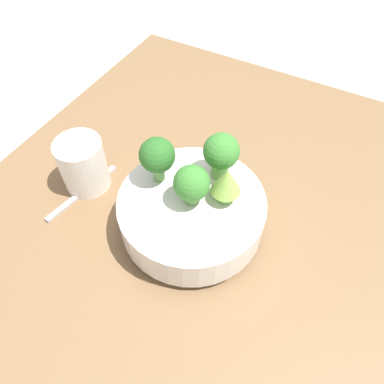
# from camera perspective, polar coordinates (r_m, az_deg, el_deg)

# --- Properties ---
(ground_plane) EXTENTS (6.00, 6.00, 0.00)m
(ground_plane) POSITION_cam_1_polar(r_m,az_deg,el_deg) (0.70, -1.58, -6.51)
(ground_plane) COLOR #ADA89E
(table) EXTENTS (1.04, 0.78, 0.04)m
(table) POSITION_cam_1_polar(r_m,az_deg,el_deg) (0.68, -1.62, -5.58)
(table) COLOR brown
(table) RESTS_ON ground_plane
(bowl) EXTENTS (0.24, 0.24, 0.08)m
(bowl) POSITION_cam_1_polar(r_m,az_deg,el_deg) (0.62, 0.00, -3.05)
(bowl) COLOR silver
(bowl) RESTS_ON table
(romanesco_piece_far) EXTENTS (0.05, 0.05, 0.07)m
(romanesco_piece_far) POSITION_cam_1_polar(r_m,az_deg,el_deg) (0.57, 5.26, 1.49)
(romanesco_piece_far) COLOR #6BA34C
(romanesco_piece_far) RESTS_ON bowl
(broccoli_floret_center) EXTENTS (0.06, 0.06, 0.07)m
(broccoli_floret_center) POSITION_cam_1_polar(r_m,az_deg,el_deg) (0.56, 0.00, 1.32)
(broccoli_floret_center) COLOR #609347
(broccoli_floret_center) RESTS_ON bowl
(broccoli_floret_left) EXTENTS (0.06, 0.06, 0.09)m
(broccoli_floret_left) POSITION_cam_1_polar(r_m,az_deg,el_deg) (0.59, 4.47, 5.90)
(broccoli_floret_left) COLOR #6BA34C
(broccoli_floret_left) RESTS_ON bowl
(broccoli_floret_front) EXTENTS (0.06, 0.06, 0.08)m
(broccoli_floret_front) POSITION_cam_1_polar(r_m,az_deg,el_deg) (0.59, -5.32, 5.47)
(broccoli_floret_front) COLOR #609347
(broccoli_floret_front) RESTS_ON bowl
(cup) EXTENTS (0.08, 0.08, 0.10)m
(cup) POSITION_cam_1_polar(r_m,az_deg,el_deg) (0.71, -16.26, 4.04)
(cup) COLOR silver
(cup) RESTS_ON table
(fork) EXTENTS (0.16, 0.04, 0.01)m
(fork) POSITION_cam_1_polar(r_m,az_deg,el_deg) (0.73, -16.37, -0.06)
(fork) COLOR #B2B2B7
(fork) RESTS_ON table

